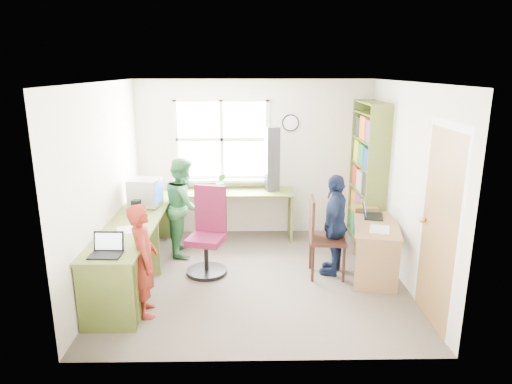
% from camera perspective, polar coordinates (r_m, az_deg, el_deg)
% --- Properties ---
extents(room, '(3.64, 3.44, 2.44)m').
position_cam_1_polar(room, '(5.53, 0.14, 1.26)').
color(room, '#4E463D').
rests_on(room, ground).
extents(l_desk, '(2.38, 2.95, 0.75)m').
position_cam_1_polar(l_desk, '(5.54, -13.66, -7.46)').
color(l_desk, olive).
rests_on(l_desk, ground).
extents(right_desk, '(0.78, 1.25, 0.67)m').
position_cam_1_polar(right_desk, '(5.99, 14.72, -5.48)').
color(right_desk, '#916D48').
rests_on(right_desk, ground).
extents(bookshelf, '(0.30, 1.02, 2.10)m').
position_cam_1_polar(bookshelf, '(6.86, 13.77, 1.72)').
color(bookshelf, olive).
rests_on(bookshelf, ground).
extents(swivel_chair, '(0.64, 0.64, 1.12)m').
position_cam_1_polar(swivel_chair, '(5.87, -6.03, -5.51)').
color(swivel_chair, black).
rests_on(swivel_chair, ground).
extents(wooden_chair, '(0.47, 0.47, 1.02)m').
position_cam_1_polar(wooden_chair, '(5.76, 8.17, -5.26)').
color(wooden_chair, '#331711').
rests_on(wooden_chair, ground).
extents(crt_monitor, '(0.43, 0.40, 0.38)m').
position_cam_1_polar(crt_monitor, '(6.28, -13.69, -0.07)').
color(crt_monitor, '#B8B9BD').
rests_on(crt_monitor, l_desk).
extents(laptop_left, '(0.32, 0.27, 0.21)m').
position_cam_1_polar(laptop_left, '(4.83, -18.14, -6.82)').
color(laptop_left, black).
rests_on(laptop_left, l_desk).
extents(laptop_right, '(0.34, 0.38, 0.22)m').
position_cam_1_polar(laptop_right, '(6.15, 14.02, -2.55)').
color(laptop_right, black).
rests_on(laptop_right, right_desk).
extents(speaker_a, '(0.11, 0.11, 0.20)m').
position_cam_1_polar(speaker_a, '(5.96, -14.72, -1.89)').
color(speaker_a, black).
rests_on(speaker_a, l_desk).
extents(speaker_b, '(0.12, 0.12, 0.19)m').
position_cam_1_polar(speaker_b, '(6.53, -12.95, -0.33)').
color(speaker_b, black).
rests_on(speaker_b, l_desk).
extents(cd_tower, '(0.23, 0.21, 0.97)m').
position_cam_1_polar(cd_tower, '(6.85, 2.05, 4.10)').
color(cd_tower, black).
rests_on(cd_tower, l_desk).
extents(game_box, '(0.34, 0.34, 0.06)m').
position_cam_1_polar(game_box, '(6.44, 13.45, -1.90)').
color(game_box, red).
rests_on(game_box, right_desk).
extents(paper_a, '(0.28, 0.33, 0.00)m').
position_cam_1_polar(paper_a, '(5.48, -15.95, -4.56)').
color(paper_a, silver).
rests_on(paper_a, l_desk).
extents(paper_b, '(0.32, 0.38, 0.00)m').
position_cam_1_polar(paper_b, '(5.72, 15.19, -4.52)').
color(paper_b, silver).
rests_on(paper_b, right_desk).
extents(potted_plant, '(0.15, 0.12, 0.28)m').
position_cam_1_polar(potted_plant, '(6.90, -4.42, 1.21)').
color(potted_plant, '#2D7233').
rests_on(potted_plant, l_desk).
extents(person_red, '(0.40, 0.51, 1.23)m').
position_cam_1_polar(person_red, '(4.95, -13.86, -8.29)').
color(person_red, maroon).
rests_on(person_red, ground).
extents(person_green, '(0.58, 0.71, 1.37)m').
position_cam_1_polar(person_green, '(6.47, -8.98, -1.73)').
color(person_green, '#317B3E').
rests_on(person_green, ground).
extents(person_navy, '(0.57, 0.82, 1.30)m').
position_cam_1_polar(person_navy, '(5.84, 9.84, -4.03)').
color(person_navy, '#142041').
rests_on(person_navy, ground).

